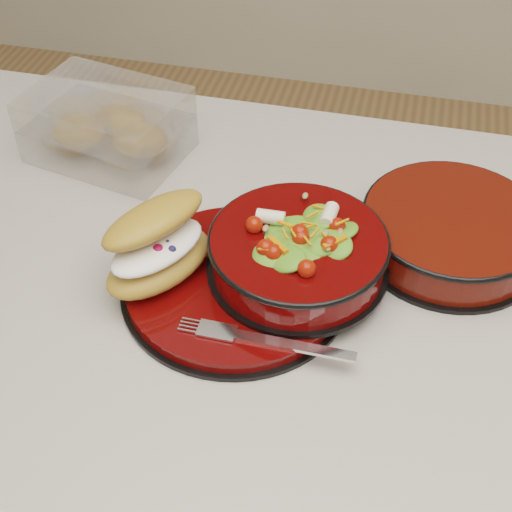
% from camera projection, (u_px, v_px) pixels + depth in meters
% --- Properties ---
extents(island_counter, '(1.24, 0.74, 0.90)m').
position_uv_depth(island_counter, '(239.00, 461.00, 1.17)').
color(island_counter, beige).
rests_on(island_counter, ground).
extents(dinner_plate, '(0.27, 0.27, 0.02)m').
position_uv_depth(dinner_plate, '(236.00, 284.00, 0.83)').
color(dinner_plate, black).
rests_on(dinner_plate, island_counter).
extents(salad_bowl, '(0.21, 0.21, 0.09)m').
position_uv_depth(salad_bowl, '(298.00, 248.00, 0.81)').
color(salad_bowl, black).
rests_on(salad_bowl, dinner_plate).
extents(croissant, '(0.14, 0.17, 0.08)m').
position_uv_depth(croissant, '(159.00, 245.00, 0.80)').
color(croissant, '#A97733').
rests_on(croissant, dinner_plate).
extents(fork, '(0.17, 0.02, 0.00)m').
position_uv_depth(fork, '(270.00, 341.00, 0.75)').
color(fork, silver).
rests_on(fork, dinner_plate).
extents(pastry_box, '(0.23, 0.19, 0.09)m').
position_uv_depth(pastry_box, '(108.00, 126.00, 1.01)').
color(pastry_box, white).
rests_on(pastry_box, island_counter).
extents(extra_bowl, '(0.23, 0.23, 0.05)m').
position_uv_depth(extra_bowl, '(451.00, 229.00, 0.87)').
color(extra_bowl, black).
rests_on(extra_bowl, island_counter).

